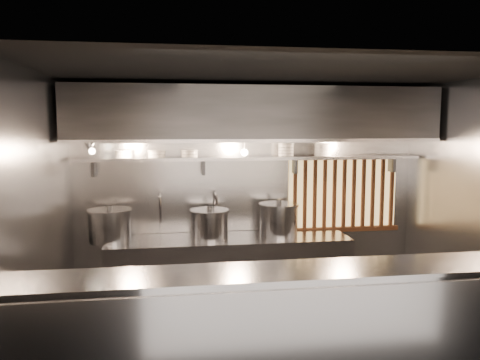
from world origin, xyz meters
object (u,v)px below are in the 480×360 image
object	(u,v)px
heat_lamp	(90,146)
stock_pot_mid	(210,224)
pendant_bulb	(244,152)
stock_pot_right	(279,219)
stock_pot_left	(110,225)

from	to	relation	value
heat_lamp	stock_pot_mid	world-z (taller)	heat_lamp
heat_lamp	pendant_bulb	bearing A→B (deg)	11.00
heat_lamp	stock_pot_right	distance (m)	2.46
heat_lamp	stock_pot_left	bearing A→B (deg)	65.65
stock_pot_right	heat_lamp	bearing A→B (deg)	-171.73
stock_pot_left	heat_lamp	bearing A→B (deg)	-114.35
stock_pot_left	stock_pot_right	distance (m)	2.09
stock_pot_right	pendant_bulb	bearing A→B (deg)	176.85
heat_lamp	stock_pot_right	size ratio (longest dim) A/B	0.61
stock_pot_left	stock_pot_mid	xyz separation A→B (m)	(1.20, -0.04, -0.01)
stock_pot_left	stock_pot_right	world-z (taller)	stock_pot_right
pendant_bulb	stock_pot_right	distance (m)	0.96
stock_pot_left	stock_pot_right	bearing A→B (deg)	-0.04
heat_lamp	stock_pot_mid	xyz separation A→B (m)	(1.35, 0.28, -0.98)
stock_pot_mid	stock_pot_right	world-z (taller)	stock_pot_right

